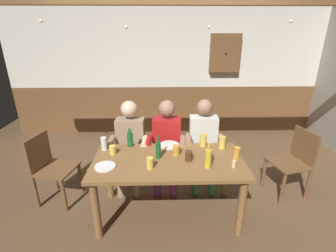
{
  "coord_description": "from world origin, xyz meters",
  "views": [
    {
      "loc": [
        -0.06,
        -2.32,
        2.06
      ],
      "look_at": [
        0.0,
        0.19,
        1.07
      ],
      "focal_mm": 26.26,
      "sensor_mm": 36.0,
      "label": 1
    }
  ],
  "objects": [
    {
      "name": "plate_1",
      "position": [
        0.02,
        0.39,
        0.74
      ],
      "size": [
        0.24,
        0.24,
        0.01
      ],
      "primitive_type": "cylinder",
      "color": "white",
      "rests_on": "dining_table"
    },
    {
      "name": "plate_0",
      "position": [
        -0.66,
        -0.1,
        0.74
      ],
      "size": [
        0.22,
        0.22,
        0.01
      ],
      "primitive_type": "cylinder",
      "color": "white",
      "rests_on": "dining_table"
    },
    {
      "name": "back_wall_wainscot",
      "position": [
        0.0,
        2.58,
        0.49
      ],
      "size": [
        6.06,
        0.12,
        0.98
      ],
      "primitive_type": "cube",
      "color": "brown",
      "rests_on": "ground_plane"
    },
    {
      "name": "bottle_0",
      "position": [
        -0.11,
        0.08,
        0.83
      ],
      "size": [
        0.06,
        0.06,
        0.27
      ],
      "color": "#195923",
      "rests_on": "dining_table"
    },
    {
      "name": "chair_empty_near_left",
      "position": [
        -1.46,
        0.36,
        0.48
      ],
      "size": [
        0.52,
        0.52,
        0.88
      ],
      "rotation": [
        0.0,
        0.0,
        -1.79
      ],
      "color": "brown",
      "rests_on": "ground_plane"
    },
    {
      "name": "person_2",
      "position": [
        0.49,
        0.66,
        0.66
      ],
      "size": [
        0.52,
        0.53,
        1.21
      ],
      "rotation": [
        0.0,
        0.0,
        3.1
      ],
      "color": "silver",
      "rests_on": "ground_plane"
    },
    {
      "name": "wall_dart_cabinet",
      "position": [
        1.13,
        2.45,
        1.64
      ],
      "size": [
        0.56,
        0.15,
        0.7
      ],
      "color": "brown"
    },
    {
      "name": "person_1",
      "position": [
        -0.01,
        0.67,
        0.66
      ],
      "size": [
        0.54,
        0.56,
        1.2
      ],
      "rotation": [
        0.0,
        0.0,
        3.06
      ],
      "color": "#AD1919",
      "rests_on": "ground_plane"
    },
    {
      "name": "bottle_1",
      "position": [
        0.4,
        -0.13,
        0.84
      ],
      "size": [
        0.07,
        0.07,
        0.27
      ],
      "color": "gold",
      "rests_on": "dining_table"
    },
    {
      "name": "ground_plane",
      "position": [
        0.0,
        0.0,
        0.0
      ],
      "size": [
        7.27,
        7.27,
        0.0
      ],
      "primitive_type": "plane",
      "color": "brown"
    },
    {
      "name": "chair_empty_near_right",
      "position": [
        1.64,
        0.43,
        0.48
      ],
      "size": [
        0.53,
        0.53,
        0.88
      ],
      "rotation": [
        0.0,
        0.0,
        -4.48
      ],
      "color": "brown",
      "rests_on": "ground_plane"
    },
    {
      "name": "table_candle",
      "position": [
        0.67,
        -0.14,
        0.77
      ],
      "size": [
        0.04,
        0.04,
        0.08
      ],
      "primitive_type": "cylinder",
      "color": "#F9E08C",
      "rests_on": "dining_table"
    },
    {
      "name": "pint_glass_0",
      "position": [
        -0.19,
        -0.14,
        0.79
      ],
      "size": [
        0.07,
        0.07,
        0.12
      ],
      "primitive_type": "cylinder",
      "color": "#E5C64C",
      "rests_on": "dining_table"
    },
    {
      "name": "string_lights",
      "position": [
        0.0,
        0.39,
        2.15
      ],
      "size": [
        4.28,
        0.04,
        0.2
      ],
      "color": "#F9EAB2"
    },
    {
      "name": "dining_table",
      "position": [
        0.0,
        0.03,
        0.62
      ],
      "size": [
        1.65,
        0.83,
        0.73
      ],
      "color": "brown",
      "rests_on": "ground_plane"
    },
    {
      "name": "person_0",
      "position": [
        -0.5,
        0.66,
        0.66
      ],
      "size": [
        0.52,
        0.54,
        1.2
      ],
      "rotation": [
        0.0,
        0.0,
        3.11
      ],
      "color": "#997F60",
      "rests_on": "ground_plane"
    },
    {
      "name": "bottle_2",
      "position": [
        -0.45,
        0.39,
        0.82
      ],
      "size": [
        0.07,
        0.07,
        0.23
      ],
      "color": "#195923",
      "rests_on": "dining_table"
    },
    {
      "name": "pint_glass_2",
      "position": [
        0.43,
        0.37,
        0.81
      ],
      "size": [
        0.08,
        0.08,
        0.15
      ],
      "primitive_type": "cylinder",
      "color": "#E5C64C",
      "rests_on": "dining_table"
    },
    {
      "name": "pint_glass_4",
      "position": [
        0.09,
        0.15,
        0.79
      ],
      "size": [
        0.07,
        0.07,
        0.12
      ],
      "primitive_type": "cylinder",
      "color": "gold",
      "rests_on": "dining_table"
    },
    {
      "name": "pint_glass_3",
      "position": [
        -0.75,
        0.3,
        0.81
      ],
      "size": [
        0.07,
        0.07,
        0.16
      ],
      "primitive_type": "cylinder",
      "color": "white",
      "rests_on": "dining_table"
    },
    {
      "name": "pint_glass_1",
      "position": [
        0.76,
        0.07,
        0.79
      ],
      "size": [
        0.07,
        0.07,
        0.12
      ],
      "primitive_type": "cylinder",
      "color": "gold",
      "rests_on": "dining_table"
    },
    {
      "name": "back_wall_upper",
      "position": [
        0.0,
        2.58,
        1.71
      ],
      "size": [
        6.06,
        0.12,
        1.46
      ],
      "primitive_type": "cube",
      "color": "silver"
    },
    {
      "name": "pint_glass_5",
      "position": [
        -0.63,
        0.19,
        0.78
      ],
      "size": [
        0.08,
        0.08,
        0.1
      ],
      "primitive_type": "cylinder",
      "color": "#E5C64C",
      "rests_on": "dining_table"
    },
    {
      "name": "pint_glass_6",
      "position": [
        0.22,
        0.01,
        0.79
      ],
      "size": [
        0.08,
        0.08,
        0.11
      ],
      "primitive_type": "cylinder",
      "color": "#4C2D19",
      "rests_on": "dining_table"
    },
    {
      "name": "pint_glass_7",
      "position": [
        0.65,
        0.3,
        0.81
      ],
      "size": [
        0.08,
        0.08,
        0.15
      ],
      "primitive_type": "cylinder",
      "color": "#E5C64C",
      "rests_on": "dining_table"
    }
  ]
}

